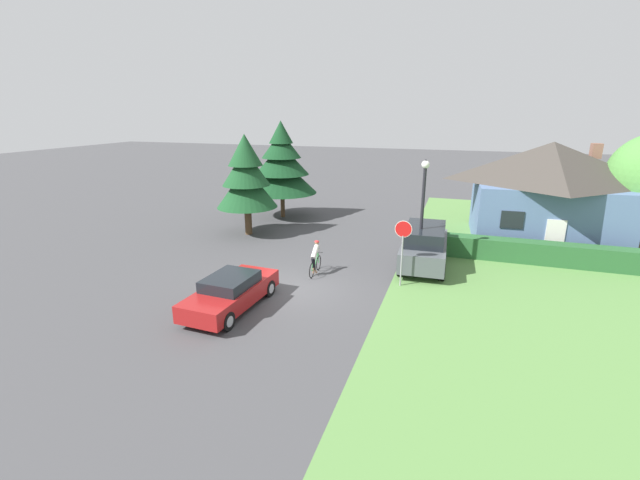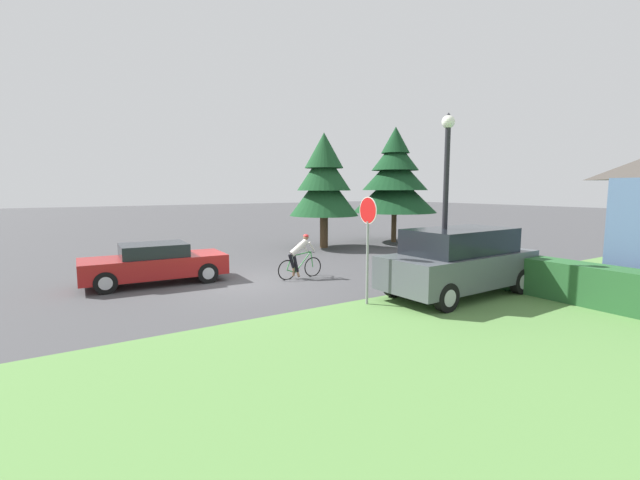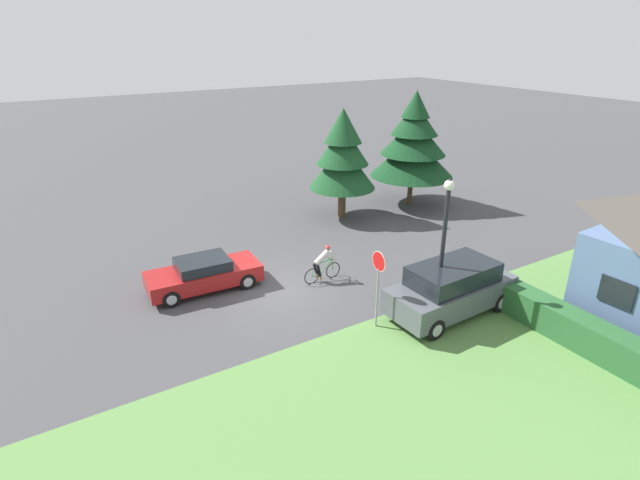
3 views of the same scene
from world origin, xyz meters
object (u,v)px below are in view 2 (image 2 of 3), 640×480
at_px(sedan_left_lane, 155,263).
at_px(parked_suv_right, 459,261).
at_px(cyclist, 300,257).
at_px(stop_sign, 368,229).
at_px(conifer_tall_far, 395,180).
at_px(street_lamp, 446,184).
at_px(conifer_tall_near, 324,181).

xyz_separation_m(sedan_left_lane, parked_suv_right, (6.46, 7.05, 0.35)).
bearing_deg(cyclist, stop_sign, -94.55).
bearing_deg(parked_suv_right, cyclist, 118.02).
distance_m(sedan_left_lane, parked_suv_right, 9.57).
relative_size(stop_sign, conifer_tall_far, 0.44).
relative_size(parked_suv_right, street_lamp, 0.95).
relative_size(stop_sign, conifer_tall_near, 0.48).
bearing_deg(cyclist, sedan_left_lane, 155.87).
relative_size(stop_sign, street_lamp, 0.56).
height_order(street_lamp, conifer_tall_near, conifer_tall_near).
distance_m(cyclist, stop_sign, 4.15).
bearing_deg(sedan_left_lane, street_lamp, -40.51).
bearing_deg(parked_suv_right, street_lamp, 157.74).
xyz_separation_m(cyclist, street_lamp, (4.45, 2.17, 2.49)).
distance_m(street_lamp, conifer_tall_far, 12.62).
relative_size(sedan_left_lane, conifer_tall_near, 0.76).
xyz_separation_m(stop_sign, conifer_tall_near, (-9.91, 5.14, 1.47)).
bearing_deg(parked_suv_right, stop_sign, 164.67).
xyz_separation_m(cyclist, parked_suv_right, (4.62, 2.64, 0.27)).
distance_m(stop_sign, conifer_tall_far, 13.88).
xyz_separation_m(sedan_left_lane, conifer_tall_far, (-3.90, 14.05, 2.94)).
bearing_deg(cyclist, parked_suv_right, -61.89).
bearing_deg(stop_sign, conifer_tall_near, -26.06).
height_order(street_lamp, conifer_tall_far, conifer_tall_far).
relative_size(parked_suv_right, stop_sign, 1.71).
xyz_separation_m(cyclist, conifer_tall_near, (-5.97, 4.94, 2.76)).
relative_size(parked_suv_right, conifer_tall_near, 0.83).
bearing_deg(conifer_tall_far, cyclist, -59.27).
bearing_deg(stop_sign, conifer_tall_far, -44.13).
distance_m(sedan_left_lane, cyclist, 4.78).
height_order(sedan_left_lane, conifer_tall_near, conifer_tall_near).
bearing_deg(parked_suv_right, conifer_tall_near, 76.05).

